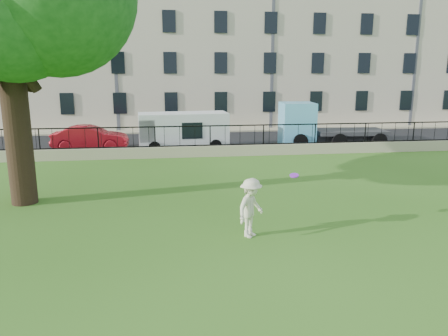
{
  "coord_description": "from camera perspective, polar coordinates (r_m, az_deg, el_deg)",
  "views": [
    {
      "loc": [
        -2.42,
        -11.68,
        4.74
      ],
      "look_at": [
        -0.37,
        3.5,
        1.26
      ],
      "focal_mm": 35.0,
      "sensor_mm": 36.0,
      "label": 1
    }
  ],
  "objects": [
    {
      "name": "street",
      "position": [
        28.88,
        -2.76,
        3.35
      ],
      "size": [
        60.0,
        9.0,
        0.01
      ],
      "primitive_type": "cube",
      "color": "black",
      "rests_on": "ground"
    },
    {
      "name": "red_sedan",
      "position": [
        27.34,
        -17.06,
        3.79
      ],
      "size": [
        4.43,
        1.64,
        1.45
      ],
      "primitive_type": "imported",
      "rotation": [
        0.0,
        0.0,
        1.55
      ],
      "color": "red",
      "rests_on": "street"
    },
    {
      "name": "building_row",
      "position": [
        39.38,
        -4.3,
        15.94
      ],
      "size": [
        56.4,
        10.4,
        13.8
      ],
      "color": "beige",
      "rests_on": "ground"
    },
    {
      "name": "white_van",
      "position": [
        26.36,
        -5.33,
        4.81
      ],
      "size": [
        5.37,
        2.41,
        2.2
      ],
      "primitive_type": "cube",
      "rotation": [
        0.0,
        0.0,
        0.07
      ],
      "color": "white",
      "rests_on": "street"
    },
    {
      "name": "retaining_wall",
      "position": [
        24.22,
        -1.81,
        2.23
      ],
      "size": [
        50.0,
        0.4,
        0.6
      ],
      "primitive_type": "cube",
      "color": "tan",
      "rests_on": "ground"
    },
    {
      "name": "ground",
      "position": [
        12.84,
        3.78,
        -8.9
      ],
      "size": [
        120.0,
        120.0,
        0.0
      ],
      "primitive_type": "plane",
      "color": "#2F5F16",
      "rests_on": "ground"
    },
    {
      "name": "blue_truck",
      "position": [
        28.52,
        13.87,
        5.61
      ],
      "size": [
        6.58,
        2.72,
        2.7
      ],
      "primitive_type": "cube",
      "rotation": [
        0.0,
        0.0,
        -0.07
      ],
      "color": "#63BDE9",
      "rests_on": "street"
    },
    {
      "name": "sidewalk",
      "position": [
        33.99,
        -3.53,
        4.87
      ],
      "size": [
        60.0,
        1.4,
        0.12
      ],
      "primitive_type": "cube",
      "color": "tan",
      "rests_on": "ground"
    },
    {
      "name": "iron_railing",
      "position": [
        24.07,
        -1.82,
        4.23
      ],
      "size": [
        50.0,
        0.05,
        1.13
      ],
      "color": "black",
      "rests_on": "retaining_wall"
    },
    {
      "name": "man",
      "position": [
        12.54,
        3.54,
        -5.22
      ],
      "size": [
        1.23,
        1.26,
        1.73
      ],
      "primitive_type": "imported",
      "rotation": [
        0.0,
        0.0,
        0.82
      ],
      "color": "beige",
      "rests_on": "ground"
    },
    {
      "name": "frisbee",
      "position": [
        13.02,
        9.15,
        -0.96
      ],
      "size": [
        0.32,
        0.31,
        0.12
      ],
      "primitive_type": "cylinder",
      "rotation": [
        0.21,
        -0.14,
        0.16
      ],
      "color": "purple"
    }
  ]
}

